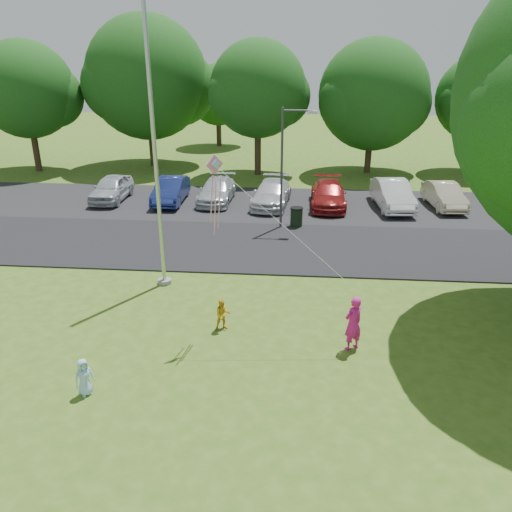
# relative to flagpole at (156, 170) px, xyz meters

# --- Properties ---
(ground) EXTENTS (120.00, 120.00, 0.00)m
(ground) POSITION_rel_flagpole_xyz_m (3.50, -5.00, -4.17)
(ground) COLOR #3A5C18
(ground) RESTS_ON ground
(park_road) EXTENTS (60.00, 6.00, 0.06)m
(park_road) POSITION_rel_flagpole_xyz_m (3.50, 4.00, -4.14)
(park_road) COLOR black
(park_road) RESTS_ON ground
(parking_strip) EXTENTS (42.00, 7.00, 0.06)m
(parking_strip) POSITION_rel_flagpole_xyz_m (3.50, 10.50, -4.14)
(parking_strip) COLOR black
(parking_strip) RESTS_ON ground
(flagpole) EXTENTS (0.50, 0.50, 10.00)m
(flagpole) POSITION_rel_flagpole_xyz_m (0.00, 0.00, 0.00)
(flagpole) COLOR #B7BABF
(flagpole) RESTS_ON ground
(street_lamp) EXTENTS (1.57, 0.21, 5.59)m
(street_lamp) POSITION_rel_flagpole_xyz_m (4.17, 6.60, -0.81)
(street_lamp) COLOR #3F3F44
(street_lamp) RESTS_ON ground
(trash_can) EXTENTS (0.62, 0.62, 0.98)m
(trash_can) POSITION_rel_flagpole_xyz_m (4.70, 6.77, -3.67)
(trash_can) COLOR black
(trash_can) RESTS_ON ground
(tree_row) EXTENTS (64.35, 11.94, 10.88)m
(tree_row) POSITION_rel_flagpole_xyz_m (5.09, 19.23, 1.55)
(tree_row) COLOR #332316
(tree_row) RESTS_ON ground
(horizon_trees) EXTENTS (77.46, 7.20, 7.02)m
(horizon_trees) POSITION_rel_flagpole_xyz_m (7.56, 28.88, 0.14)
(horizon_trees) COLOR #332316
(horizon_trees) RESTS_ON ground
(parked_cars) EXTENTS (19.95, 4.92, 1.48)m
(parked_cars) POSITION_rel_flagpole_xyz_m (3.44, 10.40, -3.43)
(parked_cars) COLOR #B2B7BF
(parked_cars) RESTS_ON ground
(woman) EXTENTS (0.71, 0.66, 1.63)m
(woman) POSITION_rel_flagpole_xyz_m (6.37, -3.79, -3.35)
(woman) COLOR #CB1B81
(woman) RESTS_ON ground
(child_yellow) EXTENTS (0.58, 0.51, 1.00)m
(child_yellow) POSITION_rel_flagpole_xyz_m (2.59, -3.04, -3.67)
(child_yellow) COLOR gold
(child_yellow) RESTS_ON ground
(child_blue) EXTENTS (0.56, 0.56, 0.98)m
(child_blue) POSITION_rel_flagpole_xyz_m (-0.30, -6.41, -3.67)
(child_blue) COLOR #A2D0F8
(child_blue) RESTS_ON ground
(kite) EXTENTS (4.08, 0.86, 3.47)m
(kite) POSITION_rel_flagpole_xyz_m (2.61, -3.20, 0.36)
(kite) COLOR pink
(kite) RESTS_ON ground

